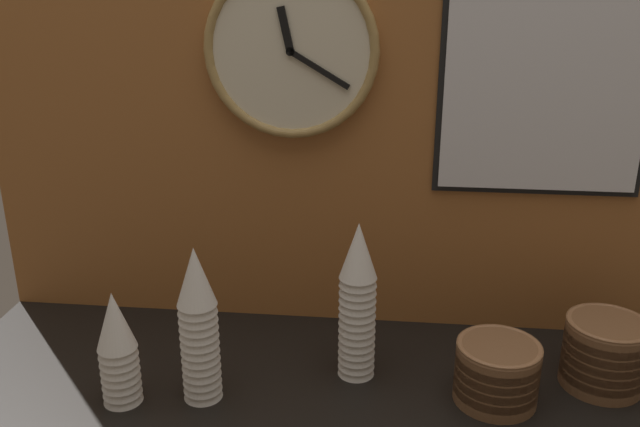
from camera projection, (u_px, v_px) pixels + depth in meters
ground_plane at (334, 388)px, 136.07cm from camera, size 160.00×56.00×4.00cm
wall_tiled_back at (347, 94)px, 141.86cm from camera, size 160.00×3.00×105.00cm
cup_stack_center_right at (357, 301)px, 131.85cm from camera, size 7.42×7.42×32.69cm
cup_stack_center_left at (199, 325)px, 124.83cm from camera, size 7.42×7.42×31.04cm
cup_stack_left at (118, 348)px, 124.99cm from camera, size 7.42×7.42×22.82cm
bowl_stack_far_right at (604, 352)px, 131.48cm from camera, size 15.80×15.80×13.98cm
bowl_stack_right at (497, 371)px, 127.11cm from camera, size 15.80×15.80×11.95cm
wall_clock at (291, 51)px, 137.02cm from camera, size 36.08×2.70×36.08cm
menu_board at (547, 76)px, 134.24cm from camera, size 42.52×1.32×49.47cm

